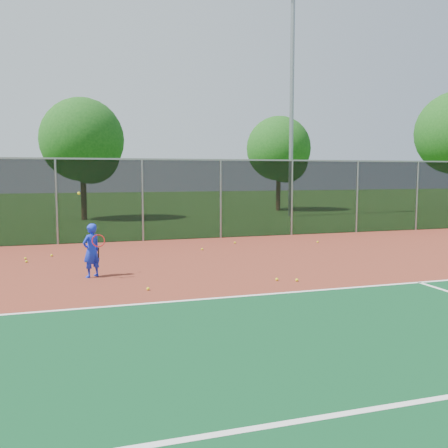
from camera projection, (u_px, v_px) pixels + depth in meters
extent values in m
plane|color=#265718|center=(440.00, 332.00, 7.94)|extent=(120.00, 120.00, 0.00)
cube|color=maroon|center=(368.00, 301.00, 9.84)|extent=(30.00, 20.00, 0.02)
cube|color=white|center=(419.00, 282.00, 11.38)|extent=(22.00, 0.10, 0.00)
cube|color=black|center=(221.00, 199.00, 19.18)|extent=(30.00, 0.04, 3.00)
cube|color=gray|center=(221.00, 160.00, 19.02)|extent=(30.00, 0.06, 0.06)
imported|color=#172EDB|center=(91.00, 250.00, 11.95)|extent=(0.57, 0.53, 1.30)
cylinder|color=black|center=(98.00, 253.00, 11.76)|extent=(0.03, 0.15, 0.27)
torus|color=#A51414|center=(98.00, 241.00, 11.63)|extent=(0.30, 0.13, 0.29)
sphere|color=yellow|center=(79.00, 193.00, 11.83)|extent=(0.07, 0.07, 0.07)
sphere|color=yellow|center=(25.00, 258.00, 14.44)|extent=(0.07, 0.07, 0.07)
sphere|color=yellow|center=(297.00, 280.00, 11.51)|extent=(0.07, 0.07, 0.07)
sphere|color=yellow|center=(26.00, 261.00, 13.95)|extent=(0.07, 0.07, 0.07)
sphere|color=yellow|center=(52.00, 255.00, 14.97)|extent=(0.07, 0.07, 0.07)
sphere|color=yellow|center=(318.00, 242.00, 17.89)|extent=(0.07, 0.07, 0.07)
sphere|color=yellow|center=(235.00, 243.00, 17.70)|extent=(0.07, 0.07, 0.07)
sphere|color=yellow|center=(202.00, 249.00, 16.19)|extent=(0.07, 0.07, 0.07)
sphere|color=yellow|center=(148.00, 289.00, 10.64)|extent=(0.07, 0.07, 0.07)
sphere|color=yellow|center=(277.00, 279.00, 11.59)|extent=(0.07, 0.07, 0.07)
cylinder|color=gray|center=(292.00, 108.00, 28.53)|extent=(0.24, 0.24, 12.46)
cylinder|color=#3B2615|center=(84.00, 197.00, 26.80)|extent=(0.30, 0.30, 2.49)
sphere|color=#144612|center=(82.00, 140.00, 26.49)|extent=(4.43, 4.43, 4.43)
sphere|color=#144612|center=(91.00, 155.00, 26.41)|extent=(3.04, 3.04, 3.04)
cylinder|color=#3B2615|center=(278.00, 193.00, 33.51)|extent=(0.30, 0.30, 2.41)
sphere|color=#144612|center=(279.00, 148.00, 33.21)|extent=(4.28, 4.28, 4.28)
sphere|color=#144612|center=(286.00, 160.00, 33.12)|extent=(2.94, 2.94, 2.94)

